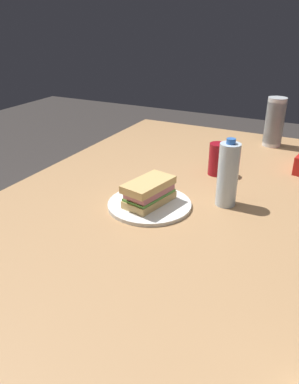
# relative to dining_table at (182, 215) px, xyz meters

# --- Properties ---
(ground_plane) EXTENTS (8.00, 8.00, 0.00)m
(ground_plane) POSITION_rel_dining_table_xyz_m (0.00, 0.00, -0.65)
(ground_plane) COLOR #383330
(dining_table) EXTENTS (1.70, 1.16, 0.72)m
(dining_table) POSITION_rel_dining_table_xyz_m (0.00, 0.00, 0.00)
(dining_table) COLOR tan
(dining_table) RESTS_ON ground_plane
(paper_plate) EXTENTS (0.27, 0.27, 0.01)m
(paper_plate) POSITION_rel_dining_table_xyz_m (0.12, -0.07, 0.08)
(paper_plate) COLOR white
(paper_plate) RESTS_ON dining_table
(sandwich) EXTENTS (0.20, 0.13, 0.08)m
(sandwich) POSITION_rel_dining_table_xyz_m (0.12, -0.07, 0.13)
(sandwich) COLOR #DBB26B
(sandwich) RESTS_ON paper_plate
(soda_can_red) EXTENTS (0.07, 0.07, 0.12)m
(soda_can_red) POSITION_rel_dining_table_xyz_m (-0.24, 0.04, 0.13)
(soda_can_red) COLOR maroon
(soda_can_red) RESTS_ON dining_table
(plastic_cup_stack) EXTENTS (0.08, 0.08, 0.22)m
(plastic_cup_stack) POSITION_rel_dining_table_xyz_m (-0.69, 0.17, 0.18)
(plastic_cup_stack) COLOR silver
(plastic_cup_stack) RESTS_ON dining_table
(water_bottle_spare) EXTENTS (0.06, 0.06, 0.22)m
(water_bottle_spare) POSITION_rel_dining_table_xyz_m (-0.01, 0.15, 0.18)
(water_bottle_spare) COLOR silver
(water_bottle_spare) RESTS_ON dining_table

